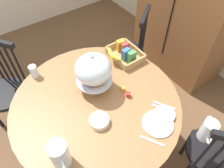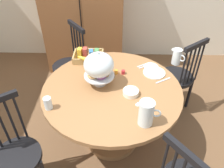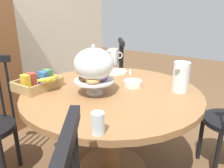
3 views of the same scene
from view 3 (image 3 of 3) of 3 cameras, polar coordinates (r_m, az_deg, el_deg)
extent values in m
cylinder|color=olive|center=(1.62, 0.00, -2.34)|extent=(1.28, 1.28, 0.04)
cylinder|color=brown|center=(1.77, 0.00, -12.48)|extent=(0.14, 0.14, 0.63)
cube|color=black|center=(0.68, -11.35, -13.59)|extent=(0.31, 0.24, 0.05)
cylinder|color=black|center=(2.17, 21.88, -12.49)|extent=(0.04, 0.04, 0.45)
cylinder|color=black|center=(1.97, 25.42, -16.58)|extent=(0.04, 0.04, 0.45)
cylinder|color=black|center=(2.59, -1.24, -0.26)|extent=(0.40, 0.40, 0.04)
cylinder|color=black|center=(2.80, -4.19, -3.70)|extent=(0.04, 0.04, 0.45)
cylinder|color=black|center=(2.55, -4.24, -6.15)|extent=(0.04, 0.04, 0.45)
cylinder|color=black|center=(2.81, 1.53, -3.58)|extent=(0.04, 0.04, 0.45)
cylinder|color=black|center=(2.56, 2.07, -6.00)|extent=(0.04, 0.04, 0.45)
cylinder|color=black|center=(2.67, 2.05, 5.67)|extent=(0.02, 0.02, 0.48)
cylinder|color=black|center=(2.60, 2.20, 5.31)|extent=(0.02, 0.02, 0.48)
cylinder|color=black|center=(2.54, 2.35, 4.93)|extent=(0.02, 0.02, 0.48)
cylinder|color=black|center=(2.47, 2.51, 4.53)|extent=(0.02, 0.02, 0.48)
cylinder|color=black|center=(2.40, 2.68, 4.10)|extent=(0.02, 0.02, 0.48)
cube|color=black|center=(2.48, 2.43, 10.75)|extent=(0.31, 0.25, 0.05)
cylinder|color=black|center=(1.89, -26.20, -18.22)|extent=(0.04, 0.04, 0.45)
cylinder|color=black|center=(2.10, -23.26, -13.75)|extent=(0.04, 0.04, 0.45)
cylinder|color=black|center=(1.95, -26.77, -1.62)|extent=(0.02, 0.02, 0.48)
cylinder|color=black|center=(1.92, -24.86, -1.62)|extent=(0.02, 0.02, 0.48)
cylinder|color=silver|center=(1.56, -4.53, -2.18)|extent=(0.12, 0.12, 0.02)
cylinder|color=silver|center=(1.54, -4.56, -0.91)|extent=(0.03, 0.03, 0.09)
cylinder|color=silver|center=(1.53, -4.61, 0.89)|extent=(0.28, 0.28, 0.01)
torus|color=#B27033|center=(1.55, -3.30, 2.12)|extent=(0.10, 0.10, 0.03)
torus|color=#D19347|center=(1.55, -5.24, 2.08)|extent=(0.10, 0.10, 0.03)
torus|color=#935628|center=(1.52, -6.80, 1.64)|extent=(0.10, 0.10, 0.03)
torus|color=tan|center=(1.46, -4.95, 0.97)|extent=(0.10, 0.10, 0.03)
torus|color=#994C84|center=(1.51, -2.97, 1.67)|extent=(0.10, 0.10, 0.03)
ellipsoid|color=silver|center=(1.50, -4.73, 5.11)|extent=(0.27, 0.27, 0.22)
sphere|color=silver|center=(1.47, -4.86, 9.65)|extent=(0.02, 0.02, 0.02)
cylinder|color=silver|center=(1.64, 17.34, 1.75)|extent=(0.12, 0.12, 0.21)
cylinder|color=orange|center=(1.65, 17.23, 0.69)|extent=(0.10, 0.10, 0.15)
cone|color=silver|center=(1.56, 16.57, 4.37)|extent=(0.04, 0.04, 0.03)
torus|color=silver|center=(1.70, 18.46, 2.63)|extent=(0.08, 0.02, 0.07)
cylinder|color=silver|center=(2.34, 0.40, 7.11)|extent=(0.09, 0.09, 0.17)
cylinder|color=white|center=(2.35, 0.40, 6.52)|extent=(0.08, 0.08, 0.11)
cone|color=silver|center=(2.32, -0.97, 8.75)|extent=(0.05, 0.05, 0.03)
torus|color=silver|center=(2.35, 1.91, 7.36)|extent=(0.06, 0.06, 0.07)
cube|color=tan|center=(1.75, -18.42, -0.79)|extent=(0.30, 0.22, 0.01)
cube|color=tan|center=(1.66, -16.17, -0.59)|extent=(0.30, 0.02, 0.07)
cube|color=tan|center=(1.83, -20.65, 0.74)|extent=(0.30, 0.02, 0.07)
cube|color=tan|center=(1.66, -22.56, -1.30)|extent=(0.02, 0.22, 0.07)
cube|color=tan|center=(1.83, -14.85, 1.38)|extent=(0.02, 0.22, 0.07)
cube|color=gold|center=(1.69, -21.30, 0.39)|extent=(0.05, 0.07, 0.11)
cube|color=#B23D33|center=(1.73, -19.98, 0.94)|extent=(0.05, 0.07, 0.11)
cube|color=#336BAD|center=(1.73, -17.26, 1.29)|extent=(0.05, 0.07, 0.11)
cube|color=#47894C|center=(1.78, -16.23, 1.87)|extent=(0.05, 0.07, 0.11)
ellipsoid|color=yellow|center=(1.60, -16.49, 0.93)|extent=(0.14, 0.08, 0.05)
ellipsoid|color=yellow|center=(1.62, -15.68, 1.21)|extent=(0.13, 0.03, 0.05)
ellipsoid|color=yellow|center=(1.63, -14.89, 1.48)|extent=(0.14, 0.08, 0.05)
cylinder|color=white|center=(2.07, 0.82, 3.23)|extent=(0.22, 0.22, 0.01)
cylinder|color=white|center=(2.09, -1.52, 3.74)|extent=(0.15, 0.15, 0.01)
cylinder|color=white|center=(1.70, 5.36, 0.18)|extent=(0.14, 0.14, 0.04)
cylinder|color=silver|center=(1.07, -3.66, -10.03)|extent=(0.06, 0.06, 0.11)
cylinder|color=#B7282D|center=(1.81, -4.12, 1.34)|extent=(0.04, 0.04, 0.04)
cylinder|color=orange|center=(1.76, -5.53, 0.76)|extent=(0.04, 0.04, 0.04)
cube|color=silver|center=(2.08, -3.04, 3.21)|extent=(0.15, 0.10, 0.01)
cube|color=silver|center=(2.08, -3.86, 3.22)|extent=(0.15, 0.10, 0.01)
cube|color=silver|center=(2.07, 4.71, 3.07)|extent=(0.15, 0.10, 0.01)
camera|label=1|loc=(2.23, 27.36, 35.97)|focal=33.46mm
camera|label=2|loc=(1.69, 75.79, 33.80)|focal=36.82mm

